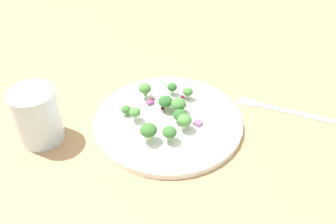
% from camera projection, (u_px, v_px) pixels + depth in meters
% --- Properties ---
extents(ground_plane, '(1.80, 1.80, 0.02)m').
position_uv_depth(ground_plane, '(172.00, 125.00, 0.70)').
color(ground_plane, tan).
extents(plate, '(0.28, 0.28, 0.02)m').
position_uv_depth(plate, '(168.00, 120.00, 0.69)').
color(plate, white).
rests_on(plate, ground_plane).
extents(dressing_pool, '(0.16, 0.16, 0.00)m').
position_uv_depth(dressing_pool, '(168.00, 118.00, 0.68)').
color(dressing_pool, white).
rests_on(dressing_pool, plate).
extents(broccoli_floret_0, '(0.02, 0.02, 0.02)m').
position_uv_depth(broccoli_floret_0, '(126.00, 110.00, 0.68)').
color(broccoli_floret_0, '#9EC684').
rests_on(broccoli_floret_0, plate).
extents(broccoli_floret_1, '(0.02, 0.02, 0.02)m').
position_uv_depth(broccoli_floret_1, '(188.00, 92.00, 0.72)').
color(broccoli_floret_1, '#9EC684').
rests_on(broccoli_floret_1, plate).
extents(broccoli_floret_2, '(0.03, 0.03, 0.03)m').
position_uv_depth(broccoli_floret_2, '(145.00, 89.00, 0.72)').
color(broccoli_floret_2, '#9EC684').
rests_on(broccoli_floret_2, plate).
extents(broccoli_floret_3, '(0.03, 0.03, 0.03)m').
position_uv_depth(broccoli_floret_3, '(180.00, 106.00, 0.68)').
color(broccoli_floret_3, '#8EB77A').
rests_on(broccoli_floret_3, plate).
extents(broccoli_floret_4, '(0.03, 0.03, 0.03)m').
position_uv_depth(broccoli_floret_4, '(180.00, 116.00, 0.67)').
color(broccoli_floret_4, '#9EC684').
rests_on(broccoli_floret_4, plate).
extents(broccoli_floret_5, '(0.02, 0.02, 0.02)m').
position_uv_depth(broccoli_floret_5, '(135.00, 112.00, 0.67)').
color(broccoli_floret_5, '#ADD18E').
rests_on(broccoli_floret_5, plate).
extents(broccoli_floret_6, '(0.03, 0.03, 0.03)m').
position_uv_depth(broccoli_floret_6, '(148.00, 131.00, 0.62)').
color(broccoli_floret_6, '#ADD18E').
rests_on(broccoli_floret_6, plate).
extents(broccoli_floret_7, '(0.03, 0.03, 0.03)m').
position_uv_depth(broccoli_floret_7, '(185.00, 121.00, 0.65)').
color(broccoli_floret_7, '#ADD18E').
rests_on(broccoli_floret_7, plate).
extents(broccoli_floret_8, '(0.02, 0.02, 0.02)m').
position_uv_depth(broccoli_floret_8, '(172.00, 87.00, 0.73)').
color(broccoli_floret_8, '#ADD18E').
rests_on(broccoli_floret_8, plate).
extents(broccoli_floret_9, '(0.03, 0.03, 0.03)m').
position_uv_depth(broccoli_floret_9, '(170.00, 132.00, 0.62)').
color(broccoli_floret_9, '#8EB77A').
rests_on(broccoli_floret_9, plate).
extents(broccoli_floret_10, '(0.03, 0.03, 0.03)m').
position_uv_depth(broccoli_floret_10, '(164.00, 103.00, 0.69)').
color(broccoli_floret_10, '#8EB77A').
rests_on(broccoli_floret_10, plate).
extents(cranberry_0, '(0.01, 0.01, 0.01)m').
position_uv_depth(cranberry_0, '(182.00, 97.00, 0.72)').
color(cranberry_0, maroon).
rests_on(cranberry_0, plate).
extents(cranberry_1, '(0.01, 0.01, 0.01)m').
position_uv_depth(cranberry_1, '(131.00, 113.00, 0.69)').
color(cranberry_1, maroon).
rests_on(cranberry_1, plate).
extents(cranberry_2, '(0.01, 0.01, 0.01)m').
position_uv_depth(cranberry_2, '(163.00, 108.00, 0.69)').
color(cranberry_2, maroon).
rests_on(cranberry_2, plate).
extents(cranberry_3, '(0.01, 0.01, 0.01)m').
position_uv_depth(cranberry_3, '(152.00, 100.00, 0.72)').
color(cranberry_3, maroon).
rests_on(cranberry_3, plate).
extents(onion_bit_0, '(0.01, 0.01, 0.00)m').
position_uv_depth(onion_bit_0, '(183.00, 97.00, 0.73)').
color(onion_bit_0, '#A35B93').
rests_on(onion_bit_0, plate).
extents(onion_bit_1, '(0.01, 0.01, 0.01)m').
position_uv_depth(onion_bit_1, '(150.00, 102.00, 0.71)').
color(onion_bit_1, '#843D75').
rests_on(onion_bit_1, plate).
extents(onion_bit_2, '(0.02, 0.02, 0.01)m').
position_uv_depth(onion_bit_2, '(198.00, 123.00, 0.67)').
color(onion_bit_2, '#A35B93').
rests_on(onion_bit_2, plate).
extents(fork, '(0.17, 0.11, 0.01)m').
position_uv_depth(fork, '(279.00, 109.00, 0.72)').
color(fork, silver).
rests_on(fork, ground_plane).
extents(water_glass, '(0.08, 0.08, 0.10)m').
position_uv_depth(water_glass, '(37.00, 116.00, 0.63)').
color(water_glass, silver).
rests_on(water_glass, ground_plane).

